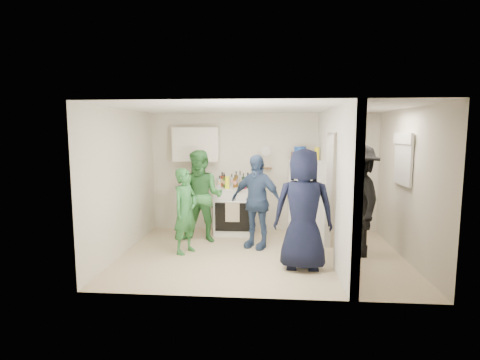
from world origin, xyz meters
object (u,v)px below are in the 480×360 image
Objects in this scene: person_green_center at (202,197)px; person_nook at (358,200)px; wicker_basket at (300,156)px; blue_bowl at (300,149)px; stove at (234,210)px; yellow_cup_stack_top at (317,154)px; person_denim at (256,201)px; fridge at (304,198)px; person_green_left at (185,211)px; person_navy at (303,209)px.

person_green_center is 0.92× the size of person_nook.
blue_bowl reaches higher than wicker_basket.
yellow_cup_stack_top is (1.66, -0.13, 1.20)m from stove.
person_green_center is 1.03× the size of person_denim.
fridge reaches higher than stove.
person_nook is (2.95, 0.09, 0.21)m from person_green_left.
person_navy is (1.25, -1.96, 0.45)m from stove.
wicker_basket is 0.20× the size of person_denim.
person_nook reaches higher than person_green_left.
blue_bowl is 0.36m from yellow_cup_stack_top.
person_nook reaches higher than person_navy.
wicker_basket reaches higher than person_green_left.
stove is 1.10m from person_denim.
person_navy is (-0.19, -1.93, 0.16)m from fridge.
stove is 1.85m from blue_bowl.
fridge is at bearing -93.35° from person_navy.
person_denim is (-0.95, -0.89, 0.08)m from fridge.
yellow_cup_stack_top is at bearing -100.36° from person_navy.
blue_bowl is at bearing -151.23° from person_nook.
person_navy reaches higher than person_green_left.
wicker_basket is 0.13m from blue_bowl.
yellow_cup_stack_top is 2.42m from person_green_center.
blue_bowl reaches higher than person_denim.
fridge is 4.45× the size of wicker_basket.
stove is at bearing 56.82° from person_green_center.
wicker_basket is 1.46× the size of blue_bowl.
person_nook reaches higher than yellow_cup_stack_top.
stove is 3.89× the size of yellow_cup_stack_top.
yellow_cup_stack_top is 2.83m from person_green_left.
person_denim is at bearing -51.61° from person_navy.
person_green_center is 0.94× the size of person_navy.
fridge is at bearing -153.36° from person_nook.
wicker_basket is at bearing 0.86° from stove.
person_green_left is 2.08m from person_navy.
wicker_basket reaches higher than stove.
blue_bowl is 0.14× the size of person_green_center.
person_green_center reaches higher than person_denim.
fridge is 1.05× the size of person_green_left.
fridge is 0.81× the size of person_nook.
blue_bowl is 0.14× the size of person_denim.
blue_bowl is (0.00, 0.00, 0.13)m from wicker_basket.
person_nook reaches higher than person_green_center.
fridge is at bearing -31.45° from person_green_left.
person_navy is (1.97, -0.63, 0.19)m from person_green_left.
blue_bowl is at bearing 27.34° from person_green_center.
blue_bowl is 0.16× the size of person_green_left.
person_denim is at bearing -136.99° from fridge.
person_green_left is at bearing -146.75° from wicker_basket.
yellow_cup_stack_top is at bearing 59.60° from person_denim.
person_denim is 1.77m from person_nook.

